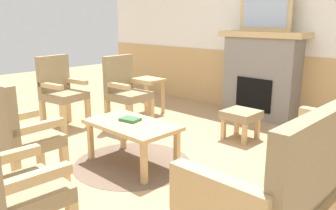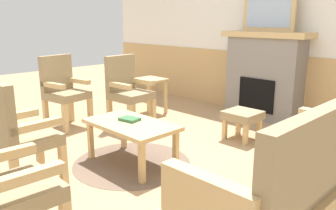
# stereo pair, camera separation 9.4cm
# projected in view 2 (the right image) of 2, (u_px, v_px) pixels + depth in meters

# --- Properties ---
(ground_plane) EXTENTS (14.00, 14.00, 0.00)m
(ground_plane) POSITION_uv_depth(u_px,v_px,m) (144.00, 161.00, 3.64)
(ground_plane) COLOR tan
(wall_back) EXTENTS (7.20, 0.14, 2.70)m
(wall_back) POSITION_uv_depth(u_px,v_px,m) (276.00, 29.00, 5.09)
(wall_back) COLOR white
(wall_back) RESTS_ON ground_plane
(fireplace) EXTENTS (1.30, 0.44, 1.28)m
(fireplace) POSITION_uv_depth(u_px,v_px,m) (264.00, 75.00, 5.08)
(fireplace) COLOR gray
(fireplace) RESTS_ON ground_plane
(framed_picture) EXTENTS (0.80, 0.04, 0.56)m
(framed_picture) POSITION_uv_depth(u_px,v_px,m) (269.00, 11.00, 4.86)
(framed_picture) COLOR tan
(framed_picture) RESTS_ON fireplace
(couch) EXTENTS (0.70, 1.80, 0.98)m
(couch) POSITION_uv_depth(u_px,v_px,m) (291.00, 178.00, 2.37)
(couch) COLOR tan
(couch) RESTS_ON ground_plane
(coffee_table) EXTENTS (0.96, 0.56, 0.44)m
(coffee_table) POSITION_uv_depth(u_px,v_px,m) (131.00, 128.00, 3.50)
(coffee_table) COLOR tan
(coffee_table) RESTS_ON ground_plane
(round_rug) EXTENTS (1.22, 1.22, 0.01)m
(round_rug) POSITION_uv_depth(u_px,v_px,m) (132.00, 163.00, 3.59)
(round_rug) COLOR brown
(round_rug) RESTS_ON ground_plane
(book_on_table) EXTENTS (0.22, 0.18, 0.03)m
(book_on_table) POSITION_uv_depth(u_px,v_px,m) (130.00, 119.00, 3.55)
(book_on_table) COLOR #33663D
(book_on_table) RESTS_ON coffee_table
(footstool) EXTENTS (0.40, 0.40, 0.36)m
(footstool) POSITION_uv_depth(u_px,v_px,m) (242.00, 117.00, 4.24)
(footstool) COLOR tan
(footstool) RESTS_ON ground_plane
(armchair_near_fireplace) EXTENTS (0.55, 0.55, 0.98)m
(armchair_near_fireplace) POSITION_uv_depth(u_px,v_px,m) (63.00, 88.00, 4.70)
(armchair_near_fireplace) COLOR tan
(armchair_near_fireplace) RESTS_ON ground_plane
(armchair_by_window_left) EXTENTS (0.51, 0.51, 0.98)m
(armchair_by_window_left) POSITION_uv_depth(u_px,v_px,m) (127.00, 88.00, 4.69)
(armchair_by_window_left) COLOR tan
(armchair_by_window_left) RESTS_ON ground_plane
(armchair_front_left) EXTENTS (0.50, 0.50, 0.98)m
(armchair_front_left) POSITION_uv_depth(u_px,v_px,m) (17.00, 132.00, 2.89)
(armchair_front_left) COLOR tan
(armchair_front_left) RESTS_ON ground_plane
(armchair_front_center) EXTENTS (0.49, 0.49, 0.98)m
(armchair_front_center) POSITION_uv_depth(u_px,v_px,m) (1.00, 182.00, 2.00)
(armchair_front_center) COLOR tan
(armchair_front_center) RESTS_ON ground_plane
(side_table) EXTENTS (0.44, 0.44, 0.55)m
(side_table) POSITION_uv_depth(u_px,v_px,m) (149.00, 86.00, 5.41)
(side_table) COLOR tan
(side_table) RESTS_ON ground_plane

